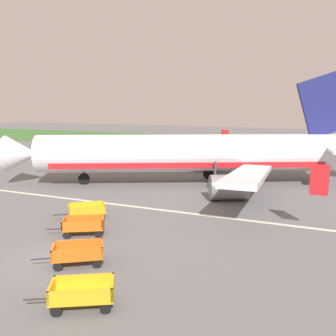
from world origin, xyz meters
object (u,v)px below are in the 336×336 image
Objects in this scene: baggage_cart_fourth_in_row at (83,226)px; airplane at (197,154)px; baggage_cart_far_end at (87,210)px; baggage_cart_third_in_row at (78,253)px; baggage_cart_second_in_row at (82,293)px.

airplane is at bearing 83.63° from baggage_cart_fourth_in_row.
baggage_cart_fourth_in_row is at bearing -96.37° from airplane.
airplane is 17.18m from baggage_cart_fourth_in_row.
baggage_cart_far_end is at bearing 121.63° from baggage_cart_fourth_in_row.
airplane is 10.23× the size of baggage_cart_fourth_in_row.
baggage_cart_third_in_row is 7.52m from baggage_cart_far_end.
baggage_cart_third_in_row is at bearing -58.07° from baggage_cart_fourth_in_row.
baggage_cart_far_end is at bearing 124.28° from baggage_cart_second_in_row.
baggage_cart_third_in_row is 4.27m from baggage_cart_fourth_in_row.
baggage_cart_third_in_row and baggage_cart_far_end have the same top height.
baggage_cart_far_end is at bearing -104.26° from airplane.
baggage_cart_second_in_row and baggage_cart_third_in_row have the same top height.
baggage_cart_fourth_in_row is at bearing 121.93° from baggage_cart_third_in_row.
airplane is 14.79m from baggage_cart_far_end.
baggage_cart_second_in_row is 1.00× the size of baggage_cart_fourth_in_row.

